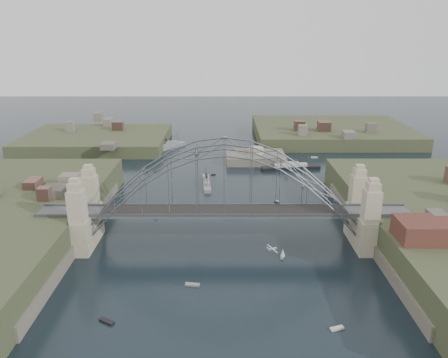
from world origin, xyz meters
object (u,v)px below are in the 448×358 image
ocean_liner (291,167)px  wharf_shed (448,230)px  naval_cruiser_near (207,183)px  bridge (224,194)px  naval_cruiser_far (169,146)px  fort_island (255,162)px

ocean_liner → wharf_shed: bearing=-74.7°
ocean_liner → naval_cruiser_near: bearing=-150.2°
bridge → ocean_liner: size_ratio=3.93×
bridge → ocean_liner: bearing=68.0°
bridge → wharf_shed: (44.00, -14.00, -2.32)m
naval_cruiser_far → ocean_liner: size_ratio=0.75×
bridge → naval_cruiser_near: (-5.60, 42.32, -11.57)m
naval_cruiser_near → ocean_liner: (29.53, 16.89, 0.05)m
wharf_shed → naval_cruiser_near: bearing=131.4°
naval_cruiser_near → naval_cruiser_far: 50.35m
naval_cruiser_near → naval_cruiser_far: size_ratio=1.01×
fort_island → wharf_shed: (32.00, -84.00, 10.34)m
bridge → fort_island: bearing=80.3°
bridge → naval_cruiser_near: bridge is taller
bridge → wharf_shed: size_ratio=4.20×
wharf_shed → naval_cruiser_far: bearing=123.0°
naval_cruiser_far → naval_cruiser_near: bearing=-69.5°
fort_island → wharf_shed: bearing=-69.1°
wharf_shed → naval_cruiser_near: size_ratio=1.22×
bridge → fort_island: (12.00, 70.00, -12.66)m
naval_cruiser_far → fort_island: bearing=-28.9°
fort_island → naval_cruiser_near: bearing=-122.4°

